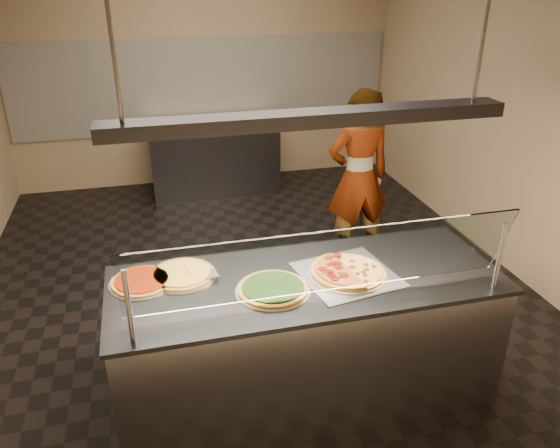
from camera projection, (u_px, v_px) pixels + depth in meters
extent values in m
cube|color=black|center=(254.00, 288.00, 5.08)|extent=(5.00, 6.00, 0.02)
cube|color=#9B8764|center=(204.00, 69.00, 7.07)|extent=(5.00, 0.02, 3.00)
cube|color=#9B8764|center=(431.00, 371.00, 1.80)|extent=(5.00, 0.02, 3.00)
cube|color=#9B8764|center=(518.00, 112.00, 5.00)|extent=(0.02, 6.00, 3.00)
cube|color=silver|center=(205.00, 85.00, 7.13)|extent=(4.90, 0.02, 1.20)
cube|color=#B7B7BC|center=(305.00, 340.00, 3.64)|extent=(2.43, 0.90, 0.90)
cube|color=#2E2E33|center=(307.00, 280.00, 3.44)|extent=(2.47, 0.94, 0.03)
cylinder|color=#B7B7BC|center=(129.00, 307.00, 2.75)|extent=(0.03, 0.03, 0.44)
cylinder|color=#B7B7BC|center=(500.00, 257.00, 3.23)|extent=(0.03, 0.03, 0.44)
cube|color=white|center=(326.00, 262.00, 3.01)|extent=(2.23, 0.18, 0.47)
cube|color=silver|center=(347.00, 274.00, 3.47)|extent=(0.65, 0.65, 0.01)
cylinder|color=silver|center=(347.00, 273.00, 3.47)|extent=(0.50, 0.50, 0.01)
cylinder|color=#4E0D08|center=(337.00, 254.00, 3.60)|extent=(0.06, 0.06, 0.01)
cylinder|color=#4E0D08|center=(329.00, 257.00, 3.57)|extent=(0.06, 0.06, 0.01)
cylinder|color=#4E0D08|center=(337.00, 263.00, 3.50)|extent=(0.06, 0.06, 0.01)
cylinder|color=#4E0D08|center=(331.00, 263.00, 3.49)|extent=(0.06, 0.06, 0.01)
cylinder|color=#4E0D08|center=(338.00, 266.00, 3.45)|extent=(0.06, 0.06, 0.01)
cylinder|color=#4E0D08|center=(323.00, 268.00, 3.43)|extent=(0.06, 0.06, 0.01)
cylinder|color=#4E0D08|center=(329.00, 271.00, 3.40)|extent=(0.06, 0.06, 0.01)
cylinder|color=#4E0D08|center=(331.00, 274.00, 3.37)|extent=(0.06, 0.06, 0.01)
cylinder|color=#4E0D08|center=(334.00, 278.00, 3.33)|extent=(0.06, 0.06, 0.01)
cylinder|color=#4E0D08|center=(344.00, 274.00, 3.36)|extent=(0.06, 0.06, 0.01)
cube|color=#19590F|center=(333.00, 255.00, 3.58)|extent=(0.02, 0.02, 0.01)
cube|color=#19590F|center=(328.00, 256.00, 3.57)|extent=(0.02, 0.02, 0.01)
cube|color=#19590F|center=(327.00, 263.00, 3.48)|extent=(0.02, 0.01, 0.01)
cube|color=#19590F|center=(324.00, 266.00, 3.45)|extent=(0.02, 0.02, 0.01)
cube|color=#19590F|center=(323.00, 272.00, 3.39)|extent=(0.02, 0.02, 0.01)
cube|color=#19590F|center=(339.00, 272.00, 3.39)|extent=(0.02, 0.02, 0.01)
cube|color=#19590F|center=(340.00, 276.00, 3.34)|extent=(0.01, 0.02, 0.01)
sphere|color=#513014|center=(365.00, 281.00, 3.33)|extent=(0.03, 0.03, 0.03)
sphere|color=#513014|center=(357.00, 273.00, 3.41)|extent=(0.03, 0.03, 0.03)
sphere|color=#513014|center=(365.00, 275.00, 3.40)|extent=(0.03, 0.03, 0.03)
sphere|color=#513014|center=(363.00, 271.00, 3.43)|extent=(0.03, 0.03, 0.03)
sphere|color=#513014|center=(366.00, 269.00, 3.46)|extent=(0.03, 0.03, 0.03)
sphere|color=#513014|center=(373.00, 266.00, 3.50)|extent=(0.03, 0.03, 0.03)
sphere|color=#513014|center=(366.00, 264.00, 3.51)|extent=(0.03, 0.03, 0.03)
sphere|color=#513014|center=(353.00, 267.00, 3.49)|extent=(0.03, 0.03, 0.03)
sphere|color=#513014|center=(350.00, 267.00, 3.49)|extent=(0.03, 0.03, 0.03)
sphere|color=#513014|center=(351.00, 261.00, 3.56)|extent=(0.03, 0.03, 0.03)
cylinder|color=silver|center=(273.00, 290.00, 3.30)|extent=(0.46, 0.46, 0.01)
cylinder|color=olive|center=(273.00, 288.00, 3.29)|extent=(0.43, 0.43, 0.02)
cylinder|color=black|center=(273.00, 286.00, 3.29)|extent=(0.37, 0.37, 0.01)
cylinder|color=silver|center=(182.00, 275.00, 3.46)|extent=(0.44, 0.44, 0.01)
cylinder|color=olive|center=(182.00, 274.00, 3.46)|extent=(0.41, 0.41, 0.02)
cylinder|color=gold|center=(182.00, 272.00, 3.45)|extent=(0.35, 0.35, 0.01)
cylinder|color=silver|center=(142.00, 282.00, 3.38)|extent=(0.41, 0.41, 0.01)
cylinder|color=olive|center=(142.00, 281.00, 3.38)|extent=(0.38, 0.38, 0.02)
cylinder|color=#700E02|center=(142.00, 279.00, 3.37)|extent=(0.33, 0.33, 0.01)
cube|color=#B7B7BC|center=(207.00, 274.00, 3.43)|extent=(0.15, 0.13, 0.00)
cylinder|color=tan|center=(188.00, 269.00, 3.48)|extent=(0.05, 0.14, 0.02)
cube|color=#2E2E33|center=(214.00, 157.00, 7.12)|extent=(1.61, 0.70, 0.90)
cube|color=#B7B7BC|center=(212.00, 122.00, 6.92)|extent=(1.65, 0.74, 0.03)
imported|color=#36323A|center=(358.00, 178.00, 5.26)|extent=(0.64, 0.42, 1.73)
cube|color=#2E2E33|center=(311.00, 119.00, 3.00)|extent=(2.30, 0.18, 0.08)
cylinder|color=#B7B7BC|center=(109.00, 17.00, 2.54)|extent=(0.02, 0.02, 1.01)
cylinder|color=#B7B7BC|center=(487.00, 9.00, 2.99)|extent=(0.02, 0.02, 1.01)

